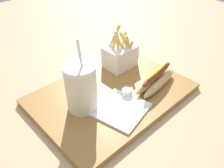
# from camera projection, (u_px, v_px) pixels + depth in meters

# --- Properties ---
(ground_plane) EXTENTS (2.40, 2.40, 0.02)m
(ground_plane) POSITION_uv_depth(u_px,v_px,m) (112.00, 99.00, 0.75)
(ground_plane) COLOR tan
(food_tray) EXTENTS (0.48, 0.34, 0.02)m
(food_tray) POSITION_uv_depth(u_px,v_px,m) (112.00, 94.00, 0.73)
(food_tray) COLOR olive
(food_tray) RESTS_ON ground_plane
(soda_cup) EXTENTS (0.09, 0.09, 0.21)m
(soda_cup) POSITION_uv_depth(u_px,v_px,m) (81.00, 87.00, 0.63)
(soda_cup) COLOR beige
(soda_cup) RESTS_ON food_tray
(fries_basket) EXTENTS (0.11, 0.08, 0.16)m
(fries_basket) POSITION_uv_depth(u_px,v_px,m) (120.00, 56.00, 0.82)
(fries_basket) COLOR white
(fries_basket) RESTS_ON food_tray
(hot_dog_1) EXTENTS (0.19, 0.08, 0.06)m
(hot_dog_1) POSITION_uv_depth(u_px,v_px,m) (156.00, 79.00, 0.74)
(hot_dog_1) COLOR tan
(hot_dog_1) RESTS_ON food_tray
(ketchup_cup_1) EXTENTS (0.03, 0.03, 0.02)m
(ketchup_cup_1) POSITION_uv_depth(u_px,v_px,m) (127.00, 92.00, 0.71)
(ketchup_cup_1) COLOR white
(ketchup_cup_1) RESTS_ON food_tray
(napkin_stack) EXTENTS (0.17, 0.16, 0.01)m
(napkin_stack) POSITION_uv_depth(u_px,v_px,m) (121.00, 109.00, 0.66)
(napkin_stack) COLOR white
(napkin_stack) RESTS_ON food_tray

